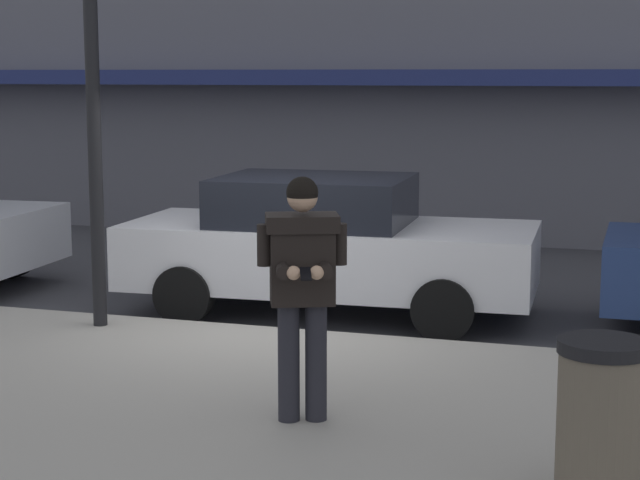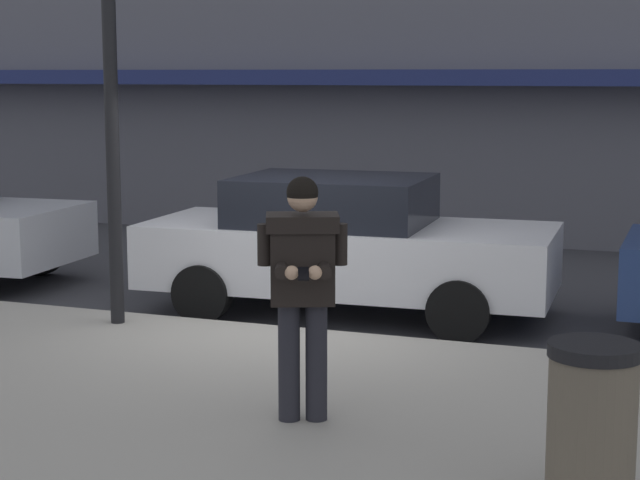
{
  "view_description": "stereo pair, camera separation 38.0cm",
  "coord_description": "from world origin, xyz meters",
  "px_view_note": "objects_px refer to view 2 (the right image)",
  "views": [
    {
      "loc": [
        3.69,
        -10.07,
        2.67
      ],
      "look_at": [
        1.42,
        -2.88,
        1.49
      ],
      "focal_mm": 60.0,
      "sensor_mm": 36.0,
      "label": 1
    },
    {
      "loc": [
        4.05,
        -9.94,
        2.67
      ],
      "look_at": [
        1.42,
        -2.88,
        1.49
      ],
      "focal_mm": 60.0,
      "sensor_mm": 36.0,
      "label": 2
    }
  ],
  "objects_px": {
    "parked_sedan_mid": "(345,244)",
    "man_texting_on_phone": "(303,272)",
    "trash_bin": "(592,424)",
    "street_lamp_post": "(109,24)"
  },
  "relations": [
    {
      "from": "parked_sedan_mid",
      "to": "street_lamp_post",
      "type": "bearing_deg",
      "value": -136.66
    },
    {
      "from": "parked_sedan_mid",
      "to": "trash_bin",
      "type": "xyz_separation_m",
      "value": [
        3.21,
        -4.84,
        -0.16
      ]
    },
    {
      "from": "man_texting_on_phone",
      "to": "street_lamp_post",
      "type": "relative_size",
      "value": 0.37
    },
    {
      "from": "man_texting_on_phone",
      "to": "trash_bin",
      "type": "xyz_separation_m",
      "value": [
        2.15,
        -0.85,
        -0.62
      ]
    },
    {
      "from": "parked_sedan_mid",
      "to": "man_texting_on_phone",
      "type": "relative_size",
      "value": 2.54
    },
    {
      "from": "parked_sedan_mid",
      "to": "man_texting_on_phone",
      "type": "bearing_deg",
      "value": -75.25
    },
    {
      "from": "street_lamp_post",
      "to": "trash_bin",
      "type": "height_order",
      "value": "street_lamp_post"
    },
    {
      "from": "parked_sedan_mid",
      "to": "trash_bin",
      "type": "height_order",
      "value": "parked_sedan_mid"
    },
    {
      "from": "parked_sedan_mid",
      "to": "trash_bin",
      "type": "relative_size",
      "value": 4.68
    },
    {
      "from": "parked_sedan_mid",
      "to": "man_texting_on_phone",
      "type": "distance_m",
      "value": 4.15
    }
  ]
}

